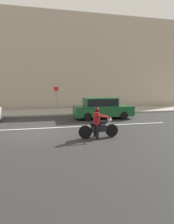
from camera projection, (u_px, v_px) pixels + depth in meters
The scene contains 7 objects.
ground_plane at pixel (32, 132), 10.45m from camera, with size 80.00×80.00×0.00m, color #2A2A2A.
sidewalk_slab at pixel (38, 112), 18.17m from camera, with size 40.00×4.40×0.14m, color #99968E.
building_facade at pixel (38, 61), 20.71m from camera, with size 40.00×1.40×11.01m, color #B7A893.
lane_marking_stripe at pixel (36, 128), 11.36m from camera, with size 18.00×0.14×0.01m, color silver.
motorcycle_with_rider_crimson at pixel (98, 125), 9.27m from camera, with size 2.11×0.70×1.57m.
parked_sedan_forest_green at pixel (102, 108), 14.80m from camera, with size 4.78×1.82×1.72m.
street_sign_post at pixel (56, 96), 18.85m from camera, with size 0.44×0.08×2.50m.
Camera 1 is at (0.92, -10.63, 2.60)m, focal length 29.02 mm.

